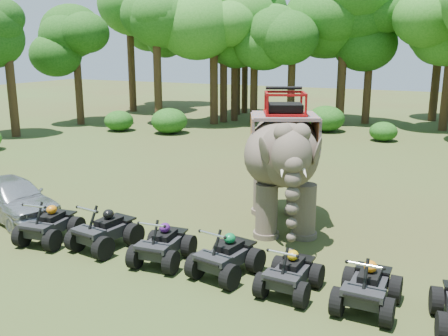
{
  "coord_description": "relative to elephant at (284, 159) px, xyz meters",
  "views": [
    {
      "loc": [
        6.34,
        -12.0,
        5.49
      ],
      "look_at": [
        0.0,
        1.2,
        1.9
      ],
      "focal_mm": 40.0,
      "sensor_mm": 36.0,
      "label": 1
    }
  ],
  "objects": [
    {
      "name": "tree_23",
      "position": [
        -19.98,
        13.51,
        1.6
      ],
      "size": [
        5.22,
        5.22,
        7.46
      ],
      "primitive_type": null,
      "color": "#195114",
      "rests_on": "ground"
    },
    {
      "name": "tree_30",
      "position": [
        2.75,
        26.35,
        2.8
      ],
      "size": [
        6.9,
        6.9,
        9.86
      ],
      "primitive_type": null,
      "color": "#195114",
      "rests_on": "ground"
    },
    {
      "name": "atv_5",
      "position": [
        3.36,
        -4.13,
        -1.49
      ],
      "size": [
        1.27,
        1.73,
        1.27
      ],
      "primitive_type": null,
      "rotation": [
        0.0,
        0.0,
        -0.01
      ],
      "color": "black",
      "rests_on": "ground"
    },
    {
      "name": "tree_0",
      "position": [
        -1.54,
        22.74,
        2.06
      ],
      "size": [
        5.86,
        5.86,
        8.37
      ],
      "primitive_type": null,
      "color": "#195114",
      "rests_on": "ground"
    },
    {
      "name": "atv_4",
      "position": [
        1.64,
        -4.15,
        -1.53
      ],
      "size": [
        1.24,
        1.65,
        1.19
      ],
      "primitive_type": null,
      "rotation": [
        0.0,
        0.0,
        -0.04
      ],
      "color": "black",
      "rests_on": "ground"
    },
    {
      "name": "atv_0",
      "position": [
        -5.57,
        -4.22,
        -1.49
      ],
      "size": [
        1.45,
        1.86,
        1.28
      ],
      "primitive_type": null,
      "rotation": [
        0.0,
        0.0,
        0.12
      ],
      "color": "black",
      "rests_on": "ground"
    },
    {
      "name": "tree_36",
      "position": [
        -3.19,
        21.65,
        3.12
      ],
      "size": [
        7.35,
        7.35,
        10.5
      ],
      "primitive_type": null,
      "color": "#195114",
      "rests_on": "ground"
    },
    {
      "name": "tree_28",
      "position": [
        -10.77,
        19.98,
        1.59
      ],
      "size": [
        5.21,
        5.21,
        7.44
      ],
      "primitive_type": null,
      "color": "#195114",
      "rests_on": "ground"
    },
    {
      "name": "tree_31",
      "position": [
        -9.12,
        19.81,
        2.06
      ],
      "size": [
        5.86,
        5.86,
        8.38
      ],
      "primitive_type": null,
      "color": "#195114",
      "rests_on": "ground"
    },
    {
      "name": "parked_car",
      "position": [
        -8.13,
        -3.2,
        -1.44
      ],
      "size": [
        4.36,
        2.71,
        1.38
      ],
      "primitive_type": "imported",
      "rotation": [
        0.0,
        0.0,
        1.28
      ],
      "color": "#B5B8BD",
      "rests_on": "ground"
    },
    {
      "name": "tree_29",
      "position": [
        -11.82,
        24.39,
        1.43
      ],
      "size": [
        4.98,
        4.98,
        7.11
      ],
      "primitive_type": null,
      "color": "#195114",
      "rests_on": "ground"
    },
    {
      "name": "atv_2",
      "position": [
        -1.86,
        -4.03,
        -1.5
      ],
      "size": [
        1.4,
        1.81,
        1.26
      ],
      "primitive_type": null,
      "rotation": [
        0.0,
        0.0,
        0.1
      ],
      "color": "black",
      "rests_on": "ground"
    },
    {
      "name": "tree_25",
      "position": [
        -11.18,
        18.98,
        1.84
      ],
      "size": [
        5.55,
        5.55,
        7.92
      ],
      "primitive_type": null,
      "color": "#195114",
      "rests_on": "ground"
    },
    {
      "name": "tree_22",
      "position": [
        -20.18,
        7.82,
        1.68
      ],
      "size": [
        5.33,
        5.33,
        7.61
      ],
      "primitive_type": null,
      "color": "#195114",
      "rests_on": "ground"
    },
    {
      "name": "atv_3",
      "position": [
        -0.06,
        -3.99,
        -1.49
      ],
      "size": [
        1.54,
        1.92,
        1.28
      ],
      "primitive_type": null,
      "rotation": [
        0.0,
        0.0,
        -0.17
      ],
      "color": "black",
      "rests_on": "ground"
    },
    {
      "name": "tree_27",
      "position": [
        -12.06,
        23.29,
        2.83
      ],
      "size": [
        6.94,
        6.94,
        9.91
      ],
      "primitive_type": null,
      "color": "#195114",
      "rests_on": "ground"
    },
    {
      "name": "tree_37",
      "position": [
        -20.93,
        21.22,
        2.91
      ],
      "size": [
        7.05,
        7.05,
        10.06
      ],
      "primitive_type": null,
      "color": "#195114",
      "rests_on": "ground"
    },
    {
      "name": "tree_26",
      "position": [
        -6.29,
        19.84,
        1.8
      ],
      "size": [
        5.5,
        5.5,
        7.86
      ],
      "primitive_type": null,
      "color": "#195114",
      "rests_on": "ground"
    },
    {
      "name": "tree_32",
      "position": [
        -11.38,
        17.8,
        2.57
      ],
      "size": [
        6.57,
        6.57,
        9.39
      ],
      "primitive_type": null,
      "color": "#195114",
      "rests_on": "ground"
    },
    {
      "name": "atv_1",
      "position": [
        -3.81,
        -3.92,
        -1.46
      ],
      "size": [
        1.54,
        1.96,
        1.33
      ],
      "primitive_type": null,
      "rotation": [
        0.0,
        0.0,
        -0.13
      ],
      "color": "black",
      "rests_on": "ground"
    },
    {
      "name": "tree_24",
      "position": [
        -14.18,
        14.84,
        1.88
      ],
      "size": [
        5.61,
        5.61,
        8.01
      ],
      "primitive_type": null,
      "color": "#195114",
      "rests_on": "ground"
    },
    {
      "name": "ground",
      "position": [
        -1.54,
        -2.22,
        -2.13
      ],
      "size": [
        110.0,
        110.0,
        0.0
      ],
      "primitive_type": "plane",
      "color": "#47381E",
      "rests_on": "ground"
    },
    {
      "name": "tree_35",
      "position": [
        -20.93,
        25.05,
        2.23
      ],
      "size": [
        6.09,
        6.09,
        8.7
      ],
      "primitive_type": null,
      "color": "#195114",
      "rests_on": "ground"
    },
    {
      "name": "elephant",
      "position": [
        0.0,
        0.0,
        0.0
      ],
      "size": [
        4.1,
        5.53,
        4.25
      ],
      "primitive_type": null,
      "rotation": [
        0.0,
        0.0,
        0.42
      ],
      "color": "#4B3E36",
      "rests_on": "ground"
    }
  ]
}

